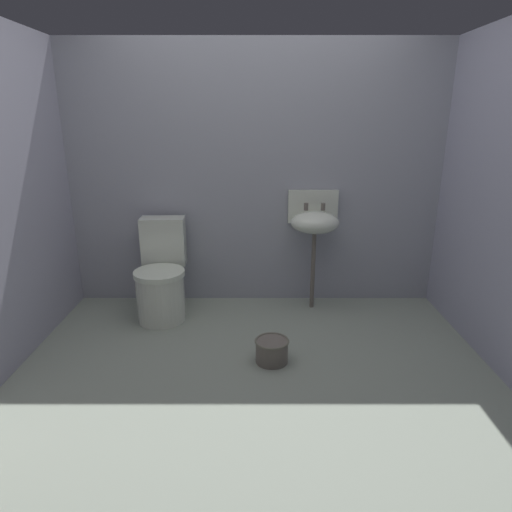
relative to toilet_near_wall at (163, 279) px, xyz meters
The scene contains 5 objects.
ground_plane 1.22m from the toilet_near_wall, 49.43° to the right, with size 3.52×2.87×0.08m, color gray.
wall_back 1.15m from the toilet_near_wall, 27.88° to the left, with size 3.52×0.10×2.17m, color #989AA7.
toilet_near_wall is the anchor object (origin of this frame).
sink 1.34m from the toilet_near_wall, ahead, with size 0.42×0.35×0.99m.
bucket 1.16m from the toilet_near_wall, 39.89° to the right, with size 0.23×0.23×0.16m.
Camera 1 is at (0.01, -2.48, 1.60)m, focal length 31.05 mm.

